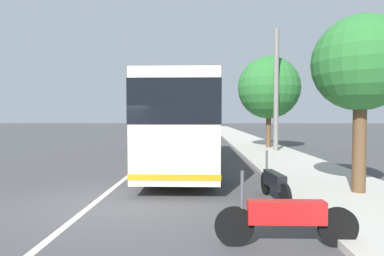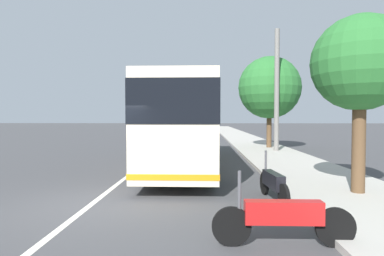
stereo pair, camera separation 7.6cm
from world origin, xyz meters
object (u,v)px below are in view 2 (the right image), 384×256
at_px(motorcycle_nearest_curb, 273,183).
at_px(utility_pole, 277,91).
at_px(roadside_tree_near_camera, 360,65).
at_px(car_ahead_same_lane, 197,127).
at_px(car_oncoming, 174,127).
at_px(car_behind_bus, 200,126).
at_px(motorcycle_angled, 283,217).
at_px(car_far_distant, 156,131).
at_px(coach_bus, 185,120).
at_px(roadside_tree_mid_block, 269,88).

relative_size(motorcycle_nearest_curb, utility_pole, 0.29).
distance_m(motorcycle_nearest_curb, roadside_tree_near_camera, 3.99).
relative_size(motorcycle_nearest_curb, car_ahead_same_lane, 0.47).
relative_size(car_oncoming, utility_pole, 0.52).
relative_size(car_behind_bus, utility_pole, 0.61).
distance_m(motorcycle_angled, car_far_distant, 29.79).
bearing_deg(coach_bus, motorcycle_nearest_curb, -155.83).
bearing_deg(car_oncoming, car_ahead_same_lane, 67.10).
xyz_separation_m(motorcycle_angled, car_ahead_same_lane, (42.87, 2.26, 0.23)).
distance_m(car_oncoming, car_behind_bus, 7.16).
xyz_separation_m(motorcycle_nearest_curb, car_far_distant, (26.20, 7.03, 0.22)).
bearing_deg(coach_bus, roadside_tree_near_camera, -136.55).
bearing_deg(roadside_tree_mid_block, motorcycle_angled, 169.00).
height_order(motorcycle_angled, car_far_distant, car_far_distant).
relative_size(coach_bus, utility_pole, 1.53).
xyz_separation_m(car_far_distant, roadside_tree_mid_block, (-12.82, -9.71, 3.50)).
bearing_deg(car_behind_bus, roadside_tree_mid_block, -169.76).
bearing_deg(roadside_tree_near_camera, car_far_distant, 20.19).
bearing_deg(motorcycle_angled, roadside_tree_near_camera, -131.02).
relative_size(motorcycle_nearest_curb, car_oncoming, 0.55).
height_order(coach_bus, motorcycle_nearest_curb, coach_bus).
height_order(car_far_distant, car_ahead_same_lane, car_ahead_same_lane).
bearing_deg(motorcycle_nearest_curb, car_far_distant, 9.09).
distance_m(motorcycle_nearest_curb, car_far_distant, 27.13).
distance_m(motorcycle_nearest_curb, utility_pole, 11.93).
bearing_deg(utility_pole, car_behind_bus, 8.01).
xyz_separation_m(motorcycle_nearest_curb, car_ahead_same_lane, (40.01, 2.73, 0.26)).
bearing_deg(roadside_tree_mid_block, coach_bus, 145.05).
bearing_deg(motorcycle_nearest_curb, coach_bus, 18.37).
height_order(roadside_tree_near_camera, utility_pole, utility_pole).
bearing_deg(car_ahead_same_lane, utility_pole, -170.51).
bearing_deg(motorcycle_angled, coach_bus, -76.51).
bearing_deg(utility_pole, roadside_tree_mid_block, -0.59).
bearing_deg(motorcycle_nearest_curb, utility_pole, -19.35).
height_order(coach_bus, car_ahead_same_lane, coach_bus).
height_order(motorcycle_angled, car_oncoming, car_oncoming).
height_order(car_oncoming, roadside_tree_near_camera, roadside_tree_near_camera).
bearing_deg(car_oncoming, car_far_distant, -0.82).
relative_size(roadside_tree_near_camera, roadside_tree_mid_block, 0.78).
bearing_deg(roadside_tree_mid_block, car_far_distant, 37.16).
bearing_deg(motorcycle_nearest_curb, roadside_tree_near_camera, -83.97).
xyz_separation_m(car_ahead_same_lane, roadside_tree_mid_block, (-26.63, -5.42, 3.47)).
bearing_deg(car_far_distant, car_ahead_same_lane, 161.88).
distance_m(coach_bus, car_oncoming, 36.14).
relative_size(motorcycle_angled, car_oncoming, 0.61).
xyz_separation_m(coach_bus, roadside_tree_mid_block, (7.58, -5.30, 2.14)).
height_order(coach_bus, car_far_distant, coach_bus).
bearing_deg(coach_bus, car_behind_bus, -0.34).
xyz_separation_m(motorcycle_angled, car_oncoming, (44.56, 6.08, 0.21)).
bearing_deg(motorcycle_angled, roadside_tree_mid_block, -101.43).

